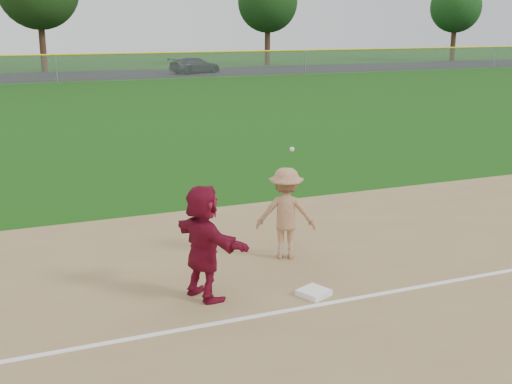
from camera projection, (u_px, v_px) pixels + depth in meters
name	position (u px, v px, depth m)	size (l,w,h in m)	color
ground	(290.00, 289.00, 10.70)	(160.00, 160.00, 0.00)	#16480D
foul_line	(311.00, 306.00, 9.98)	(60.00, 0.10, 0.01)	white
parking_asphalt	(50.00, 76.00, 51.91)	(120.00, 10.00, 0.01)	black
first_base	(314.00, 293.00, 10.37)	(0.43, 0.43, 0.10)	white
base_runner	(204.00, 242.00, 10.08)	(1.73, 0.55, 1.87)	maroon
car_right	(195.00, 65.00, 54.90)	(1.88, 4.63, 1.34)	black
first_base_play	(286.00, 213.00, 11.85)	(1.28, 1.25, 2.25)	gray
outfield_fence	(55.00, 55.00, 46.03)	(110.00, 0.12, 110.00)	#999EA0
tree_3	(268.00, 2.00, 64.38)	(6.00, 6.00, 9.19)	#382214
tree_4	(456.00, 7.00, 71.00)	(5.60, 5.60, 8.67)	#342513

